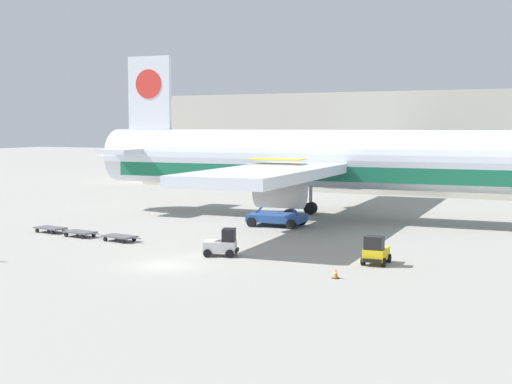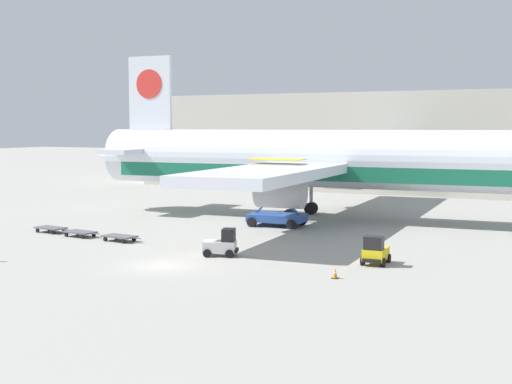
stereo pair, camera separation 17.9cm
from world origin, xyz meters
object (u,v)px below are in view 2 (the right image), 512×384
at_px(baggage_tug_mid, 375,252).
at_px(baggage_dolly_second, 80,232).
at_px(baggage_tug_foreground, 222,244).
at_px(baggage_dolly_lead, 51,228).
at_px(baggage_dolly_third, 120,237).
at_px(traffic_cone_near, 335,273).
at_px(airplane_main, 333,162).
at_px(scissor_lift_loader, 277,201).

xyz_separation_m(baggage_tug_mid, baggage_dolly_second, (-26.02, 0.31, -0.49)).
xyz_separation_m(baggage_tug_foreground, baggage_tug_mid, (10.84, 1.99, 0.00)).
height_order(baggage_dolly_lead, baggage_dolly_third, same).
distance_m(baggage_tug_foreground, baggage_dolly_lead, 19.39).
xyz_separation_m(baggage_dolly_second, traffic_cone_near, (25.17, -5.76, -0.08)).
bearing_deg(baggage_dolly_second, baggage_tug_mid, 5.71).
bearing_deg(airplane_main, traffic_cone_near, -73.04).
bearing_deg(airplane_main, baggage_dolly_second, -131.08).
height_order(baggage_dolly_second, traffic_cone_near, traffic_cone_near).
height_order(baggage_tug_mid, baggage_dolly_third, baggage_tug_mid).
bearing_deg(baggage_dolly_lead, baggage_tug_mid, 4.38).
xyz_separation_m(scissor_lift_loader, baggage_dolly_second, (-12.17, -13.45, -1.96)).
distance_m(scissor_lift_loader, baggage_dolly_lead, 20.64).
distance_m(baggage_tug_foreground, baggage_dolly_second, 15.36).
bearing_deg(baggage_tug_foreground, baggage_dolly_second, 150.46).
bearing_deg(baggage_tug_mid, baggage_dolly_lead, -95.74).
relative_size(scissor_lift_loader, baggage_dolly_third, 1.68).
bearing_deg(baggage_dolly_second, airplane_main, 59.36).
bearing_deg(baggage_tug_foreground, baggage_dolly_third, 148.88).
height_order(scissor_lift_loader, baggage_tug_foreground, scissor_lift_loader).
xyz_separation_m(airplane_main, scissor_lift_loader, (-3.03, -6.71, -3.49)).
bearing_deg(baggage_dolly_third, baggage_tug_mid, 6.55).
bearing_deg(baggage_dolly_third, baggage_dolly_second, -178.36).
distance_m(airplane_main, baggage_dolly_second, 25.83).
relative_size(scissor_lift_loader, baggage_tug_mid, 2.49).
relative_size(baggage_dolly_lead, baggage_dolly_second, 1.00).
relative_size(baggage_tug_mid, traffic_cone_near, 3.98).
relative_size(baggage_dolly_lead, traffic_cone_near, 5.90).
relative_size(scissor_lift_loader, baggage_dolly_lead, 1.68).
xyz_separation_m(airplane_main, baggage_dolly_lead, (-19.17, -19.41, -5.45)).
bearing_deg(baggage_dolly_lead, baggage_dolly_third, -1.15).
bearing_deg(baggage_tug_mid, baggage_dolly_third, -93.56).
height_order(scissor_lift_loader, baggage_dolly_lead, scissor_lift_loader).
relative_size(airplane_main, traffic_cone_near, 91.00).
height_order(baggage_dolly_third, traffic_cone_near, traffic_cone_near).
xyz_separation_m(baggage_dolly_lead, baggage_dolly_second, (3.97, -0.75, 0.00)).
height_order(baggage_dolly_lead, traffic_cone_near, traffic_cone_near).
bearing_deg(baggage_tug_mid, scissor_lift_loader, -138.55).
bearing_deg(scissor_lift_loader, baggage_tug_mid, -48.89).
xyz_separation_m(scissor_lift_loader, traffic_cone_near, (12.99, -19.22, -2.03)).
distance_m(baggage_dolly_third, traffic_cone_near, 21.39).
xyz_separation_m(scissor_lift_loader, baggage_tug_foreground, (3.00, -15.75, -1.47)).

